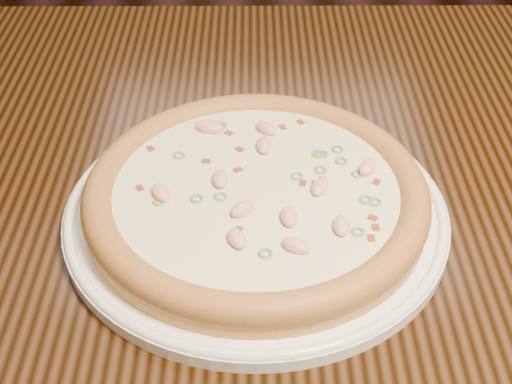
{
  "coord_description": "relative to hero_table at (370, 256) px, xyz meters",
  "views": [
    {
      "loc": [
        -0.04,
        -0.82,
        1.18
      ],
      "look_at": [
        -0.04,
        -0.34,
        0.78
      ],
      "focal_mm": 50.0,
      "sensor_mm": 36.0,
      "label": 1
    }
  ],
  "objects": [
    {
      "name": "hero_table",
      "position": [
        0.0,
        0.0,
        0.0
      ],
      "size": [
        1.2,
        0.8,
        0.75
      ],
      "color": "black",
      "rests_on": "ground"
    },
    {
      "name": "plate",
      "position": [
        -0.12,
        -0.05,
        0.11
      ],
      "size": [
        0.34,
        0.34,
        0.02
      ],
      "color": "white",
      "rests_on": "hero_table"
    },
    {
      "name": "pizza",
      "position": [
        -0.12,
        -0.05,
        0.13
      ],
      "size": [
        0.31,
        0.31,
        0.03
      ],
      "color": "gold",
      "rests_on": "plate"
    }
  ]
}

